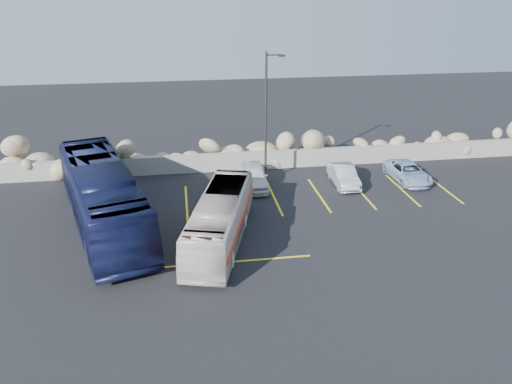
{
  "coord_description": "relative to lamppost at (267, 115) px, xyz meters",
  "views": [
    {
      "loc": [
        -2.52,
        -19.23,
        11.74
      ],
      "look_at": [
        1.06,
        4.0,
        1.73
      ],
      "focal_mm": 35.0,
      "sensor_mm": 36.0,
      "label": 1
    }
  ],
  "objects": [
    {
      "name": "ground",
      "position": [
        -2.56,
        -9.5,
        -4.3
      ],
      "size": [
        90.0,
        90.0,
        0.0
      ],
      "primitive_type": "plane",
      "color": "black",
      "rests_on": "ground"
    },
    {
      "name": "parking_lines",
      "position": [
        2.09,
        -3.93,
        -4.29
      ],
      "size": [
        18.16,
        9.36,
        0.01
      ],
      "color": "yellow",
      "rests_on": "ground"
    },
    {
      "name": "riprap_pile",
      "position": [
        -2.56,
        3.7,
        -3.0
      ],
      "size": [
        54.0,
        2.8,
        2.6
      ],
      "primitive_type": null,
      "color": "#867358",
      "rests_on": "ground"
    },
    {
      "name": "vintage_bus",
      "position": [
        -3.51,
        -7.3,
        -3.1
      ],
      "size": [
        4.27,
        8.84,
        2.4
      ],
      "primitive_type": "imported",
      "rotation": [
        0.0,
        0.0,
        -0.27
      ],
      "color": "beige",
      "rests_on": "ground"
    },
    {
      "name": "lamppost",
      "position": [
        0.0,
        0.0,
        0.0
      ],
      "size": [
        1.14,
        0.18,
        8.0
      ],
      "color": "#2F2C2A",
      "rests_on": "ground"
    },
    {
      "name": "tour_coach",
      "position": [
        -9.22,
        -4.77,
        -2.61
      ],
      "size": [
        6.15,
        12.4,
        3.37
      ],
      "primitive_type": "imported",
      "rotation": [
        0.0,
        0.0,
        0.29
      ],
      "color": "#101537",
      "rests_on": "ground"
    },
    {
      "name": "car_a",
      "position": [
        -0.88,
        -0.61,
        -3.61
      ],
      "size": [
        1.86,
        4.13,
        1.38
      ],
      "primitive_type": "imported",
      "rotation": [
        0.0,
        0.0,
        -0.06
      ],
      "color": "silver",
      "rests_on": "ground"
    },
    {
      "name": "car_d",
      "position": [
        8.89,
        -1.08,
        -3.73
      ],
      "size": [
        1.93,
        4.08,
        1.13
      ],
      "primitive_type": "imported",
      "rotation": [
        0.0,
        0.0,
        0.02
      ],
      "color": "#8EABC9",
      "rests_on": "ground"
    },
    {
      "name": "car_b",
      "position": [
        4.66,
        -1.14,
        -3.69
      ],
      "size": [
        1.43,
        3.72,
        1.21
      ],
      "primitive_type": "imported",
      "rotation": [
        0.0,
        0.0,
        -0.04
      ],
      "color": "#B4B4B9",
      "rests_on": "ground"
    },
    {
      "name": "seawall",
      "position": [
        -2.56,
        2.5,
        -3.7
      ],
      "size": [
        60.0,
        0.4,
        1.2
      ],
      "primitive_type": "cube",
      "color": "gray",
      "rests_on": "ground"
    }
  ]
}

